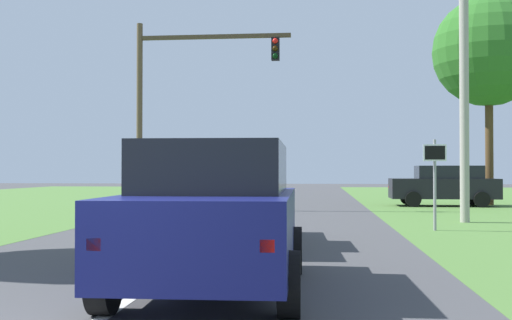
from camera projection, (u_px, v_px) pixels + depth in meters
name	position (u px, v px, depth m)	size (l,w,h in m)	color
ground_plane	(227.00, 233.00, 15.96)	(120.00, 120.00, 0.00)	#424244
red_suv_near	(215.00, 213.00, 8.34)	(2.35, 4.71, 1.94)	navy
pickup_truck_lead	(228.00, 197.00, 13.61)	(2.33, 5.31, 1.98)	#B7B2A8
traffic_light	(177.00, 88.00, 25.53)	(6.28, 0.40, 7.57)	brown
keep_moving_sign	(435.00, 172.00, 16.60)	(0.60, 0.09, 2.40)	gray
oak_tree_right	(489.00, 51.00, 29.08)	(5.08, 5.08, 9.63)	#4C351E
crossing_suv_far	(444.00, 185.00, 28.06)	(4.64, 2.13, 1.79)	black
utility_pole_right	(464.00, 51.00, 19.28)	(0.28, 0.28, 10.43)	#9E998E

